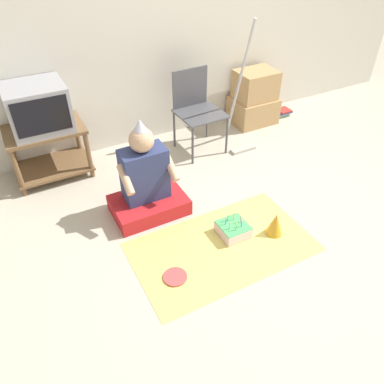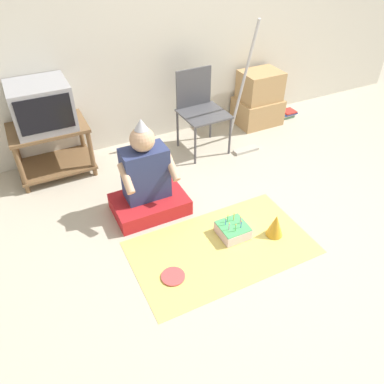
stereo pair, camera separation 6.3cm
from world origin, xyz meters
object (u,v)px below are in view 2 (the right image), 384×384
at_px(tv, 41,106).
at_px(paper_plate, 173,276).
at_px(cardboard_box_stack, 259,100).
at_px(dust_mop, 244,113).
at_px(folding_chair, 200,105).
at_px(person_seated, 147,184).
at_px(party_hat_blue, 275,225).
at_px(birthday_cake, 233,230).
at_px(book_pile, 288,113).

relative_size(tv, paper_plate, 2.93).
bearing_deg(cardboard_box_stack, dust_mop, -139.21).
xyz_separation_m(folding_chair, person_seated, (-0.88, -0.76, -0.20)).
bearing_deg(party_hat_blue, tv, 129.47).
xyz_separation_m(cardboard_box_stack, birthday_cake, (-1.28, -1.55, -0.24)).
xyz_separation_m(dust_mop, paper_plate, (-1.41, -1.32, -0.39)).
height_order(cardboard_box_stack, book_pile, cardboard_box_stack).
bearing_deg(party_hat_blue, paper_plate, -177.80).
bearing_deg(dust_mop, party_hat_blue, -111.22).
distance_m(folding_chair, dust_mop, 0.47).
relative_size(cardboard_box_stack, book_pile, 3.29).
xyz_separation_m(tv, paper_plate, (0.48, -1.72, -0.70)).
bearing_deg(folding_chair, birthday_cake, -106.33).
distance_m(dust_mop, book_pile, 1.04).
distance_m(tv, folding_chair, 1.51).
bearing_deg(party_hat_blue, birthday_cake, 154.12).
relative_size(birthday_cake, party_hat_blue, 1.15).
xyz_separation_m(dust_mop, birthday_cake, (-0.80, -1.14, -0.35)).
distance_m(birthday_cake, party_hat_blue, 0.34).
bearing_deg(person_seated, cardboard_box_stack, 28.21).
distance_m(folding_chair, party_hat_blue, 1.56).
distance_m(party_hat_blue, paper_plate, 0.92).
relative_size(book_pile, birthday_cake, 0.84).
bearing_deg(paper_plate, person_seated, 80.99).
height_order(folding_chair, cardboard_box_stack, folding_chair).
bearing_deg(tv, dust_mop, -12.06).
bearing_deg(paper_plate, dust_mop, 43.11).
distance_m(folding_chair, book_pile, 1.39).
relative_size(folding_chair, paper_plate, 4.76).
xyz_separation_m(folding_chair, dust_mop, (0.40, -0.22, -0.07)).
relative_size(folding_chair, person_seated, 0.96).
xyz_separation_m(dust_mop, book_pile, (0.91, 0.36, -0.36)).
bearing_deg(paper_plate, cardboard_box_stack, 42.54).
distance_m(cardboard_box_stack, birthday_cake, 2.02).
height_order(dust_mop, book_pile, dust_mop).
xyz_separation_m(folding_chair, party_hat_blue, (-0.10, -1.51, -0.38)).
xyz_separation_m(tv, folding_chair, (1.49, -0.18, -0.23)).
bearing_deg(tv, cardboard_box_stack, 0.20).
height_order(dust_mop, party_hat_blue, dust_mop).
bearing_deg(paper_plate, tv, 105.55).
xyz_separation_m(birthday_cake, paper_plate, (-0.61, -0.18, -0.04)).
bearing_deg(folding_chair, paper_plate, -123.14).
bearing_deg(birthday_cake, paper_plate, -163.39).
height_order(folding_chair, paper_plate, folding_chair).
xyz_separation_m(dust_mop, party_hat_blue, (-0.50, -1.28, -0.30)).
bearing_deg(book_pile, birthday_cake, -138.85).
relative_size(cardboard_box_stack, dust_mop, 0.47).
bearing_deg(birthday_cake, tv, 125.22).
xyz_separation_m(book_pile, birthday_cake, (-1.71, -1.50, 0.01)).
xyz_separation_m(folding_chair, cardboard_box_stack, (0.88, 0.19, -0.19)).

